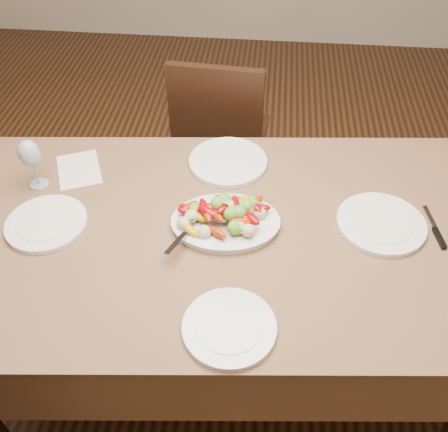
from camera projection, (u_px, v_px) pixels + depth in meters
name	position (u px, v px, depth m)	size (l,w,h in m)	color
floor	(240.00, 337.00, 2.22)	(6.00, 6.00, 0.00)	#3B2112
dining_table	(224.00, 298.00, 1.91)	(1.84, 1.04, 0.76)	brown
chair_far	(223.00, 136.00, 2.51)	(0.42, 0.42, 0.95)	black
serving_platter	(226.00, 224.00, 1.65)	(0.35, 0.26, 0.02)	white
roasted_vegetables	(226.00, 211.00, 1.61)	(0.28, 0.19, 0.09)	#830207
serving_spoon	(205.00, 224.00, 1.60)	(0.28, 0.06, 0.03)	#9EA0A8
plate_left	(47.00, 224.00, 1.65)	(0.27, 0.27, 0.02)	white
plate_right	(381.00, 224.00, 1.65)	(0.29, 0.29, 0.02)	white
plate_far	(228.00, 162.00, 1.89)	(0.30, 0.30, 0.02)	white
plate_near	(229.00, 328.00, 1.37)	(0.26, 0.26, 0.02)	white
wine_glass	(32.00, 163.00, 1.74)	(0.08, 0.08, 0.20)	#8C99A5
menu_card	(79.00, 169.00, 1.87)	(0.15, 0.21, 0.00)	silver
table_knife	(435.00, 229.00, 1.64)	(0.02, 0.20, 0.01)	#9EA0A8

